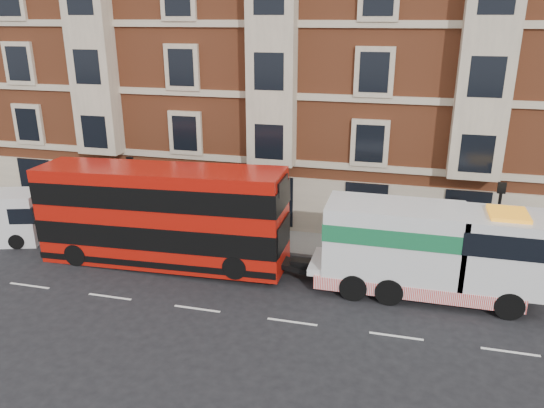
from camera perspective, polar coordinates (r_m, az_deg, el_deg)
The scene contains 8 objects.
ground at distance 22.40m, azimuth -8.05°, elevation -11.10°, with size 120.00×120.00×0.00m, color black.
sidewalk at distance 28.67m, azimuth -2.45°, elevation -3.62°, with size 90.00×3.00×0.15m, color slate.
victorian_terrace at distance 33.52m, azimuth 2.00°, elevation 17.35°, with size 45.00×12.00×20.40m.
lamp_post_west at distance 28.89m, azimuth -14.76°, elevation 1.42°, with size 0.35×0.15×4.35m.
lamp_post_east at distance 25.79m, azimuth 23.02°, elevation -1.72°, with size 0.35×0.15×4.35m.
double_decker_bus at distance 25.47m, azimuth -11.86°, elevation -1.10°, with size 11.86×2.72×4.80m.
tow_truck at distance 23.26m, azimuth 16.16°, elevation -4.71°, with size 9.50×2.81×3.96m.
pedestrian at distance 33.91m, azimuth -24.88°, elevation 0.01°, with size 0.66×0.44×1.82m, color #1B2937.
Camera 1 is at (7.70, -17.71, 11.35)m, focal length 35.00 mm.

